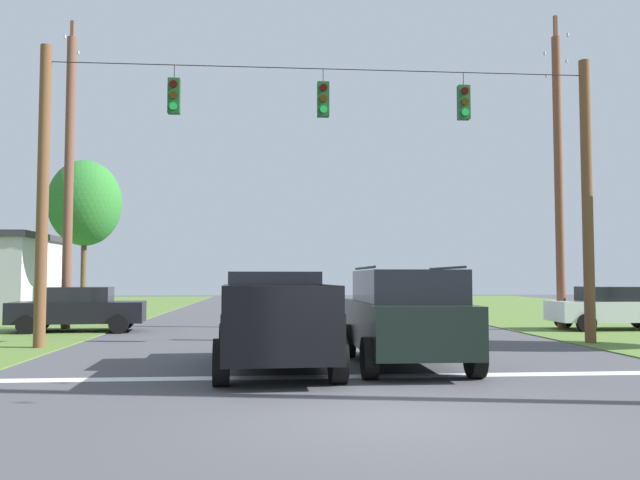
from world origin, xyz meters
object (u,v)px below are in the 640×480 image
at_px(distant_car_crossing_white, 614,308).
at_px(utility_pole_near_left, 69,178).
at_px(pickup_truck, 274,321).
at_px(tree_roadside_far_right, 85,203).
at_px(overhead_signal_span, 324,183).
at_px(suv_black, 405,315).
at_px(utility_pole_mid_right, 558,173).
at_px(distant_car_oncoming, 79,309).

relative_size(distant_car_crossing_white, utility_pole_near_left, 0.39).
distance_m(pickup_truck, tree_roadside_far_right, 19.73).
xyz_separation_m(overhead_signal_span, utility_pole_near_left, (-8.66, 6.42, 1.03)).
distance_m(suv_black, utility_pole_mid_right, 12.55).
relative_size(pickup_truck, suv_black, 1.14).
relative_size(distant_car_crossing_white, utility_pole_mid_right, 0.38).
distance_m(utility_pole_mid_right, utility_pole_near_left, 17.57).
bearing_deg(suv_black, tree_roadside_far_right, 123.15).
height_order(suv_black, utility_pole_near_left, utility_pole_near_left).
relative_size(overhead_signal_span, distant_car_oncoming, 3.39).
xyz_separation_m(pickup_truck, distant_car_crossing_white, (11.92, 8.69, -0.18)).
bearing_deg(distant_car_oncoming, overhead_signal_span, -33.43).
distance_m(suv_black, distant_car_oncoming, 13.10).
distance_m(suv_black, tree_roadside_far_right, 20.90).
bearing_deg(pickup_truck, utility_pole_mid_right, 41.71).
bearing_deg(utility_pole_mid_right, utility_pole_near_left, 174.82).
relative_size(pickup_truck, utility_pole_mid_right, 0.48).
bearing_deg(overhead_signal_span, distant_car_crossing_white, 22.72).
bearing_deg(distant_car_crossing_white, utility_pole_mid_right, 166.09).
xyz_separation_m(pickup_truck, suv_black, (2.69, 0.13, 0.09)).
distance_m(overhead_signal_span, utility_pole_near_left, 10.83).
xyz_separation_m(suv_black, tree_roadside_far_right, (-11.20, 17.15, 4.18)).
distance_m(overhead_signal_span, pickup_truck, 5.65).
distance_m(overhead_signal_span, distant_car_crossing_white, 11.98).
bearing_deg(utility_pole_mid_right, distant_car_crossing_white, -13.91).
relative_size(overhead_signal_span, suv_black, 3.13).
relative_size(pickup_truck, tree_roadside_far_right, 0.76).
relative_size(overhead_signal_span, distant_car_crossing_white, 3.47).
xyz_separation_m(pickup_truck, distant_car_oncoming, (-6.49, 9.47, -0.18)).
height_order(overhead_signal_span, distant_car_oncoming, overhead_signal_span).
xyz_separation_m(pickup_truck, utility_pole_mid_right, (10.22, 9.11, 4.59)).
height_order(pickup_truck, utility_pole_mid_right, utility_pole_mid_right).
height_order(pickup_truck, suv_black, suv_black).
height_order(pickup_truck, tree_roadside_far_right, tree_roadside_far_right).
distance_m(distant_car_oncoming, utility_pole_mid_right, 17.38).
xyz_separation_m(utility_pole_mid_right, tree_roadside_far_right, (-18.73, 8.17, -0.32)).
relative_size(suv_black, distant_car_crossing_white, 1.11).
xyz_separation_m(overhead_signal_span, suv_black, (1.31, -4.15, -3.33)).
bearing_deg(overhead_signal_span, tree_roadside_far_right, 127.25).
bearing_deg(pickup_truck, distant_car_oncoming, 124.44).
bearing_deg(utility_pole_near_left, suv_black, -46.66).
xyz_separation_m(distant_car_oncoming, utility_pole_mid_right, (16.71, -0.36, 4.77)).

